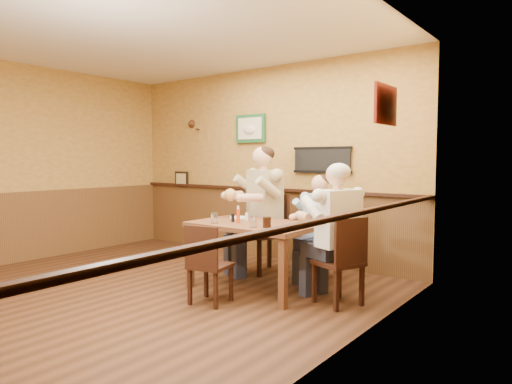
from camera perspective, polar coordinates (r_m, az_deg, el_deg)
room at (r=5.02m, az=-14.01°, el=6.60°), size 5.02×5.03×2.81m
dining_table at (r=5.12m, az=-0.11°, el=-4.88°), size 1.40×0.90×0.75m
chair_back_left at (r=5.91m, az=1.07°, el=-5.12°), size 0.62×0.62×1.02m
chair_back_right at (r=5.61m, az=8.06°, el=-6.79°), size 0.38×0.38×0.80m
chair_right_end at (r=4.69m, az=10.22°, el=-8.41°), size 0.53×0.53×0.89m
chair_near_side at (r=4.69m, az=-5.70°, el=-8.90°), size 0.44×0.44×0.81m
diner_tan_shirt at (r=5.88m, az=1.08°, el=-3.02°), size 0.88×0.88×1.46m
diner_blue_polo at (r=5.58m, az=8.08°, el=-5.06°), size 0.55×0.55×1.14m
diner_white_elder at (r=4.65m, az=10.25°, el=-6.12°), size 0.76×0.76×1.27m
water_glass_left at (r=5.09m, az=-5.23°, el=-3.26°), size 0.10×0.10×0.11m
water_glass_mid at (r=4.77m, az=-0.37°, el=-3.77°), size 0.08×0.08×0.11m
cola_tumbler at (r=4.73m, az=1.38°, el=-3.81°), size 0.10×0.10×0.11m
hot_sauce_bottle at (r=5.08m, az=-2.25°, el=-2.92°), size 0.04×0.04×0.17m
salt_shaker at (r=5.27m, az=-1.18°, el=-3.12°), size 0.04×0.04×0.09m
pepper_shaker at (r=5.18m, az=-2.90°, el=-3.23°), size 0.05×0.05×0.09m
plate_far_left at (r=5.50m, az=-2.11°, el=-3.21°), size 0.24×0.24×0.02m
plate_far_right at (r=4.92m, az=5.92°, el=-4.11°), size 0.26×0.26×0.01m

